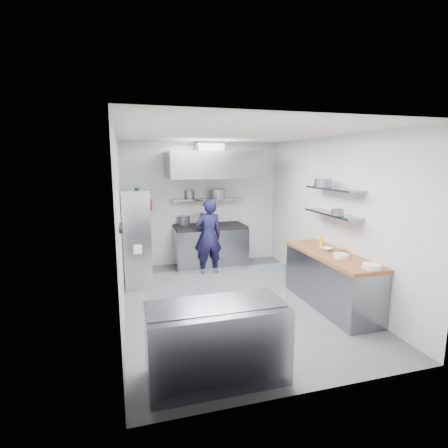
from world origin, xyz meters
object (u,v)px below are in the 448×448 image
object	(u,v)px
wire_rack	(137,238)
chef	(209,237)
display_case	(217,343)
gas_range	(210,247)

from	to	relation	value
wire_rack	chef	bearing A→B (deg)	9.05
chef	display_case	size ratio (longest dim) A/B	1.07
gas_range	chef	world-z (taller)	chef
wire_rack	display_case	distance (m)	3.50
gas_range	wire_rack	xyz separation A→B (m)	(-1.63, -0.71, 0.48)
gas_range	wire_rack	distance (m)	1.84
chef	display_case	distance (m)	3.73
gas_range	chef	bearing A→B (deg)	-106.75
gas_range	display_case	bearing A→B (deg)	-102.73
gas_range	display_case	distance (m)	4.20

